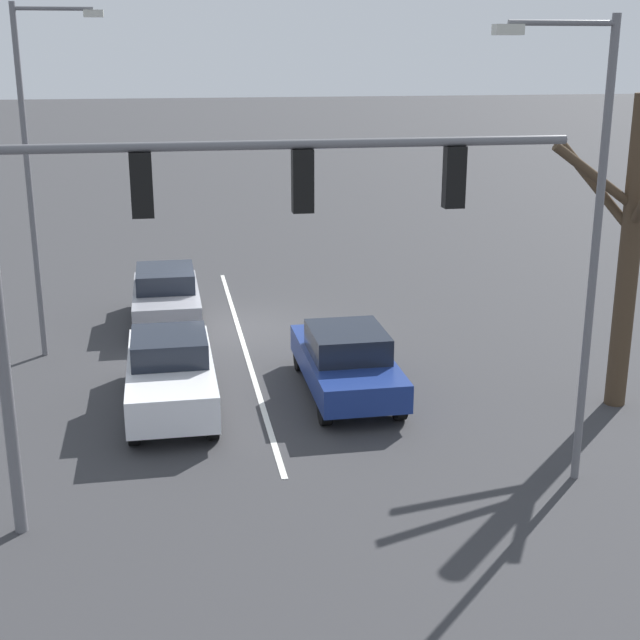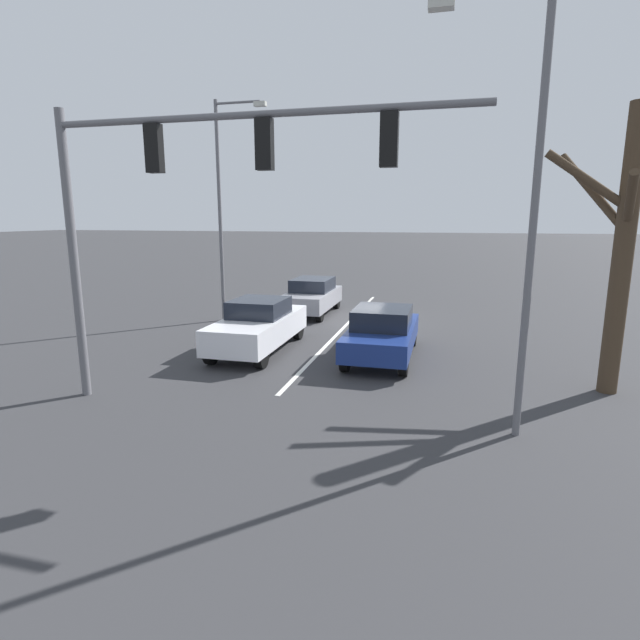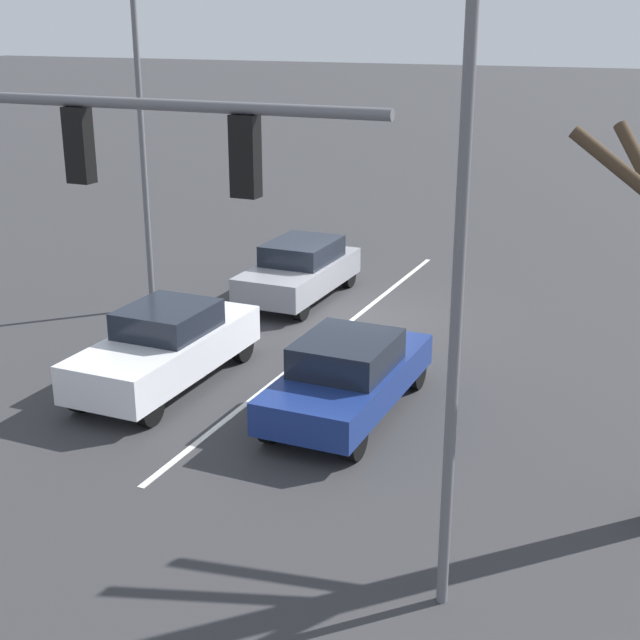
{
  "view_description": "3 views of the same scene",
  "coord_description": "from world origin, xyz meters",
  "px_view_note": "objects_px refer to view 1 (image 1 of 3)",
  "views": [
    {
      "loc": [
        1.92,
        23.3,
        7.34
      ],
      "look_at": [
        -1.36,
        5.06,
        1.68
      ],
      "focal_mm": 50.0,
      "sensor_mm": 36.0,
      "label": 1
    },
    {
      "loc": [
        -3.71,
        19.49,
        4.08
      ],
      "look_at": [
        -0.48,
        6.98,
        1.41
      ],
      "focal_mm": 28.0,
      "sensor_mm": 36.0,
      "label": 2
    },
    {
      "loc": [
        -7.54,
        19.22,
        6.96
      ],
      "look_at": [
        -0.93,
        4.25,
        1.39
      ],
      "focal_mm": 50.0,
      "sensor_mm": 36.0,
      "label": 3
    }
  ],
  "objects_px": {
    "car_gray_midlane_second": "(166,296)",
    "traffic_signal_gantry": "(190,230)",
    "bare_tree_near": "(626,245)",
    "car_navy_leftlane_front": "(346,360)",
    "car_white_midlane_front": "(171,372)",
    "street_lamp_right_shoulder": "(36,161)",
    "street_lamp_left_shoulder": "(585,226)"
  },
  "relations": [
    {
      "from": "car_navy_leftlane_front",
      "to": "street_lamp_right_shoulder",
      "type": "height_order",
      "value": "street_lamp_right_shoulder"
    },
    {
      "from": "car_white_midlane_front",
      "to": "street_lamp_right_shoulder",
      "type": "relative_size",
      "value": 0.55
    },
    {
      "from": "street_lamp_right_shoulder",
      "to": "bare_tree_near",
      "type": "relative_size",
      "value": 1.28
    },
    {
      "from": "bare_tree_near",
      "to": "traffic_signal_gantry",
      "type": "bearing_deg",
      "value": 20.01
    },
    {
      "from": "car_gray_midlane_second",
      "to": "bare_tree_near",
      "type": "bearing_deg",
      "value": 140.37
    },
    {
      "from": "street_lamp_left_shoulder",
      "to": "bare_tree_near",
      "type": "relative_size",
      "value": 1.21
    },
    {
      "from": "car_white_midlane_front",
      "to": "street_lamp_left_shoulder",
      "type": "height_order",
      "value": "street_lamp_left_shoulder"
    },
    {
      "from": "street_lamp_right_shoulder",
      "to": "street_lamp_left_shoulder",
      "type": "distance_m",
      "value": 12.89
    },
    {
      "from": "street_lamp_right_shoulder",
      "to": "street_lamp_left_shoulder",
      "type": "relative_size",
      "value": 1.06
    },
    {
      "from": "car_white_midlane_front",
      "to": "street_lamp_right_shoulder",
      "type": "height_order",
      "value": "street_lamp_right_shoulder"
    },
    {
      "from": "car_navy_leftlane_front",
      "to": "traffic_signal_gantry",
      "type": "height_order",
      "value": "traffic_signal_gantry"
    },
    {
      "from": "car_gray_midlane_second",
      "to": "street_lamp_left_shoulder",
      "type": "distance_m",
      "value": 13.33
    },
    {
      "from": "car_white_midlane_front",
      "to": "traffic_signal_gantry",
      "type": "distance_m",
      "value": 6.16
    },
    {
      "from": "car_navy_leftlane_front",
      "to": "street_lamp_left_shoulder",
      "type": "bearing_deg",
      "value": 122.17
    },
    {
      "from": "car_navy_leftlane_front",
      "to": "street_lamp_left_shoulder",
      "type": "xyz_separation_m",
      "value": [
        -2.96,
        4.71,
        3.79
      ]
    },
    {
      "from": "bare_tree_near",
      "to": "street_lamp_left_shoulder",
      "type": "bearing_deg",
      "value": 50.85
    },
    {
      "from": "traffic_signal_gantry",
      "to": "street_lamp_right_shoulder",
      "type": "distance_m",
      "value": 9.29
    },
    {
      "from": "traffic_signal_gantry",
      "to": "street_lamp_right_shoulder",
      "type": "xyz_separation_m",
      "value": [
        3.23,
        -8.71,
        0.07
      ]
    },
    {
      "from": "car_white_midlane_front",
      "to": "street_lamp_right_shoulder",
      "type": "bearing_deg",
      "value": -54.54
    },
    {
      "from": "car_navy_leftlane_front",
      "to": "car_white_midlane_front",
      "type": "relative_size",
      "value": 0.96
    },
    {
      "from": "car_navy_leftlane_front",
      "to": "street_lamp_right_shoulder",
      "type": "relative_size",
      "value": 0.53
    },
    {
      "from": "car_gray_midlane_second",
      "to": "bare_tree_near",
      "type": "xyz_separation_m",
      "value": [
        -9.32,
        7.72,
        2.71
      ]
    },
    {
      "from": "car_gray_midlane_second",
      "to": "traffic_signal_gantry",
      "type": "bearing_deg",
      "value": 92.06
    },
    {
      "from": "car_navy_leftlane_front",
      "to": "car_white_midlane_front",
      "type": "bearing_deg",
      "value": 2.17
    },
    {
      "from": "car_white_midlane_front",
      "to": "street_lamp_left_shoulder",
      "type": "relative_size",
      "value": 0.59
    },
    {
      "from": "car_white_midlane_front",
      "to": "car_gray_midlane_second",
      "type": "relative_size",
      "value": 1.11
    },
    {
      "from": "car_navy_leftlane_front",
      "to": "car_white_midlane_front",
      "type": "height_order",
      "value": "car_white_midlane_front"
    },
    {
      "from": "car_white_midlane_front",
      "to": "traffic_signal_gantry",
      "type": "relative_size",
      "value": 0.52
    },
    {
      "from": "traffic_signal_gantry",
      "to": "street_lamp_left_shoulder",
      "type": "bearing_deg",
      "value": -178.67
    },
    {
      "from": "traffic_signal_gantry",
      "to": "street_lamp_right_shoulder",
      "type": "bearing_deg",
      "value": -69.64
    },
    {
      "from": "car_navy_leftlane_front",
      "to": "car_gray_midlane_second",
      "type": "relative_size",
      "value": 1.07
    },
    {
      "from": "car_white_midlane_front",
      "to": "bare_tree_near",
      "type": "bearing_deg",
      "value": 171.06
    }
  ]
}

